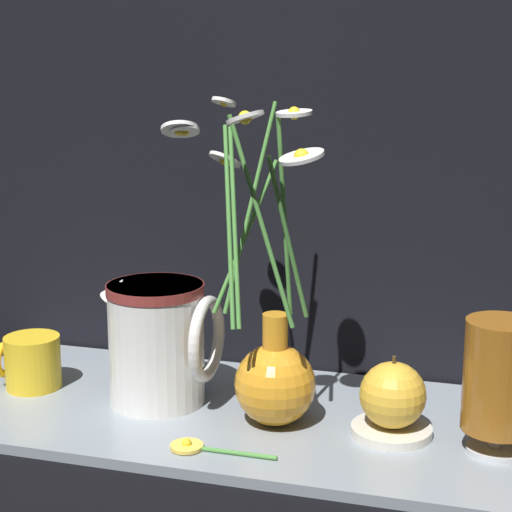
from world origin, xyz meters
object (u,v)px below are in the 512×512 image
at_px(yellow_mug, 31,362).
at_px(tea_glass, 500,378).
at_px(vase_with_flowers, 272,362).
at_px(ceramic_pitcher, 159,339).
at_px(orange_fruit, 393,395).

distance_m(yellow_mug, tea_glass, 0.57).
relative_size(vase_with_flowers, tea_glass, 2.53).
xyz_separation_m(ceramic_pitcher, orange_fruit, (0.28, -0.02, -0.03)).
bearing_deg(yellow_mug, ceramic_pitcher, -0.40).
height_order(vase_with_flowers, orange_fruit, vase_with_flowers).
distance_m(vase_with_flowers, ceramic_pitcher, 0.15).
relative_size(yellow_mug, ceramic_pitcher, 0.50).
bearing_deg(ceramic_pitcher, tea_glass, -4.28).
bearing_deg(ceramic_pitcher, vase_with_flowers, -8.83).
relative_size(ceramic_pitcher, orange_fruit, 1.94).
bearing_deg(tea_glass, vase_with_flowers, 178.46).
xyz_separation_m(yellow_mug, ceramic_pitcher, (0.18, -0.00, 0.05)).
xyz_separation_m(vase_with_flowers, tea_glass, (0.25, -0.01, 0.01)).
bearing_deg(orange_fruit, yellow_mug, 177.80).
height_order(yellow_mug, orange_fruit, orange_fruit).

